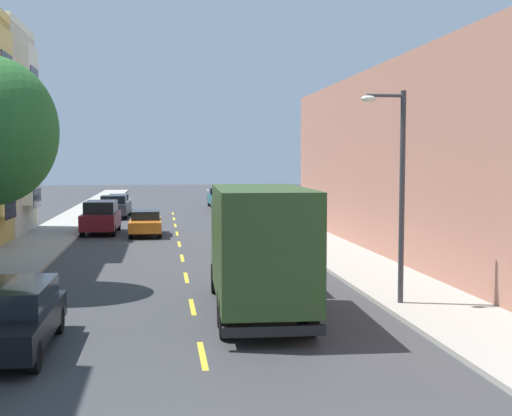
# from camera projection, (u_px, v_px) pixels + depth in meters

# --- Properties ---
(ground_plane) EXTENTS (160.00, 160.00, 0.00)m
(ground_plane) POSITION_uv_depth(u_px,v_px,m) (178.00, 237.00, 37.70)
(ground_plane) COLOR #38383A
(sidewalk_left) EXTENTS (3.20, 120.00, 0.14)m
(sidewalk_left) POSITION_uv_depth(u_px,v_px,m) (41.00, 243.00, 34.73)
(sidewalk_left) COLOR #A39E93
(sidewalk_left) RESTS_ON ground_plane
(sidewalk_right) EXTENTS (3.20, 120.00, 0.14)m
(sidewalk_right) POSITION_uv_depth(u_px,v_px,m) (309.00, 238.00, 36.70)
(sidewalk_right) COLOR #A39E93
(sidewalk_right) RESTS_ON ground_plane
(lane_centerline_dashes) EXTENTS (0.14, 47.20, 0.01)m
(lane_centerline_dashes) POSITION_uv_depth(u_px,v_px,m) (181.00, 250.00, 32.26)
(lane_centerline_dashes) COLOR yellow
(lane_centerline_dashes) RESTS_ON ground_plane
(apartment_block_opposite) EXTENTS (10.00, 36.00, 8.57)m
(apartment_block_opposite) POSITION_uv_depth(u_px,v_px,m) (497.00, 161.00, 29.41)
(apartment_block_opposite) COLOR #B27560
(apartment_block_opposite) RESTS_ON ground_plane
(street_lamp) EXTENTS (1.35, 0.28, 6.22)m
(street_lamp) POSITION_uv_depth(u_px,v_px,m) (397.00, 180.00, 19.59)
(street_lamp) COLOR #38383D
(street_lamp) RESTS_ON sidewalk_right
(delivery_box_truck) EXTENTS (2.68, 7.85, 3.62)m
(delivery_box_truck) POSITION_uv_depth(u_px,v_px,m) (258.00, 244.00, 18.79)
(delivery_box_truck) COLOR #2D471E
(delivery_box_truck) RESTS_ON ground_plane
(parked_wagon_silver) EXTENTS (1.93, 4.74, 1.50)m
(parked_wagon_silver) POSITION_uv_depth(u_px,v_px,m) (277.00, 235.00, 31.69)
(parked_wagon_silver) COLOR #B2B5BA
(parked_wagon_silver) RESTS_ON ground_plane
(parked_suv_burgundy) EXTENTS (2.07, 4.85, 1.93)m
(parked_suv_burgundy) POSITION_uv_depth(u_px,v_px,m) (101.00, 217.00, 39.64)
(parked_suv_burgundy) COLOR maroon
(parked_suv_burgundy) RESTS_ON ground_plane
(parked_sedan_white) EXTENTS (1.84, 4.52, 1.43)m
(parked_sedan_white) POSITION_uv_depth(u_px,v_px,m) (119.00, 202.00, 56.95)
(parked_sedan_white) COLOR silver
(parked_sedan_white) RESTS_ON ground_plane
(parked_wagon_black) EXTENTS (1.83, 4.71, 1.50)m
(parked_wagon_black) POSITION_uv_depth(u_px,v_px,m) (12.00, 316.00, 15.29)
(parked_wagon_black) COLOR black
(parked_wagon_black) RESTS_ON ground_plane
(parked_wagon_red) EXTENTS (1.89, 4.73, 1.50)m
(parked_wagon_red) POSITION_uv_depth(u_px,v_px,m) (225.00, 203.00, 55.12)
(parked_wagon_red) COLOR #AD1E1E
(parked_wagon_red) RESTS_ON ground_plane
(parked_pickup_charcoal) EXTENTS (2.14, 5.35, 1.73)m
(parked_pickup_charcoal) POSITION_uv_depth(u_px,v_px,m) (115.00, 207.00, 50.32)
(parked_pickup_charcoal) COLOR #333338
(parked_pickup_charcoal) RESTS_ON ground_plane
(parked_pickup_teal) EXTENTS (2.11, 5.34, 1.73)m
(parked_pickup_teal) POSITION_uv_depth(u_px,v_px,m) (220.00, 198.00, 61.52)
(parked_pickup_teal) COLOR #195B60
(parked_pickup_teal) RESTS_ON ground_plane
(parked_wagon_forest) EXTENTS (1.83, 4.70, 1.50)m
(parked_wagon_forest) POSITION_uv_depth(u_px,v_px,m) (250.00, 218.00, 40.71)
(parked_wagon_forest) COLOR #194C28
(parked_wagon_forest) RESTS_ON ground_plane
(moving_orange_sedan) EXTENTS (1.80, 4.50, 1.43)m
(moving_orange_sedan) POSITION_uv_depth(u_px,v_px,m) (146.00, 223.00, 38.63)
(moving_orange_sedan) COLOR orange
(moving_orange_sedan) RESTS_ON ground_plane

